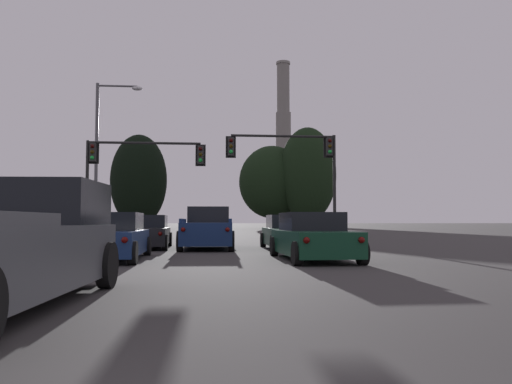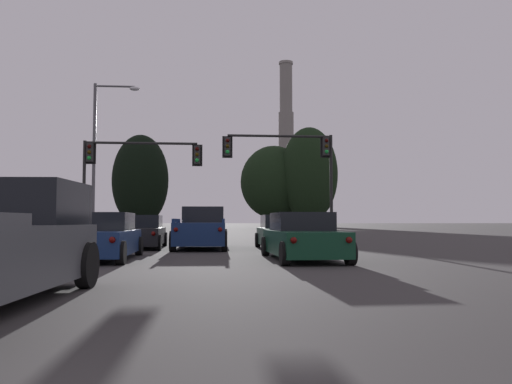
# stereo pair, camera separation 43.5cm
# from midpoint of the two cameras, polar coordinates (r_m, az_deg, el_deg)

# --- Properties ---
(sedan_left_lane_front) EXTENTS (2.14, 4.76, 1.43)m
(sedan_left_lane_front) POSITION_cam_midpoint_polar(r_m,az_deg,el_deg) (22.15, -12.42, -4.56)
(sedan_left_lane_front) COLOR black
(sedan_left_lane_front) RESTS_ON ground_plane
(sedan_left_lane_second) EXTENTS (2.10, 4.75, 1.43)m
(sedan_left_lane_second) POSITION_cam_midpoint_polar(r_m,az_deg,el_deg) (15.81, -16.44, -5.01)
(sedan_left_lane_second) COLOR navy
(sedan_left_lane_second) RESTS_ON ground_plane
(sedan_right_lane_second) EXTENTS (2.13, 4.76, 1.43)m
(sedan_right_lane_second) POSITION_cam_midpoint_polar(r_m,az_deg,el_deg) (15.18, 6.14, -5.21)
(sedan_right_lane_second) COLOR #0F3823
(sedan_right_lane_second) RESTS_ON ground_plane
(sedan_right_lane_front) EXTENTS (1.98, 4.71, 1.43)m
(sedan_right_lane_front) POSITION_cam_midpoint_polar(r_m,az_deg,el_deg) (20.86, 3.65, -4.71)
(sedan_right_lane_front) COLOR #0F3823
(sedan_right_lane_front) RESTS_ON ground_plane
(pickup_truck_center_lane_front) EXTENTS (2.28, 5.54, 1.82)m
(pickup_truck_center_lane_front) POSITION_cam_midpoint_polar(r_m,az_deg,el_deg) (21.71, -5.63, -4.29)
(pickup_truck_center_lane_front) COLOR navy
(pickup_truck_center_lane_front) RESTS_ON ground_plane
(traffic_light_overhead_right) EXTENTS (6.45, 0.50, 6.14)m
(traffic_light_overhead_right) POSITION_cam_midpoint_polar(r_m,az_deg,el_deg) (28.71, 4.92, 3.79)
(traffic_light_overhead_right) COLOR black
(traffic_light_overhead_right) RESTS_ON ground_plane
(traffic_light_overhead_left) EXTENTS (6.76, 0.50, 5.68)m
(traffic_light_overhead_left) POSITION_cam_midpoint_polar(r_m,az_deg,el_deg) (29.00, -14.28, 3.14)
(traffic_light_overhead_left) COLOR black
(traffic_light_overhead_left) RESTS_ON ground_plane
(street_lamp) EXTENTS (2.84, 0.36, 9.75)m
(street_lamp) POSITION_cam_midpoint_polar(r_m,az_deg,el_deg) (32.45, -16.99, 5.08)
(street_lamp) COLOR #56565B
(street_lamp) RESTS_ON ground_plane
(smokestack) EXTENTS (8.13, 8.13, 47.68)m
(smokestack) POSITION_cam_midpoint_polar(r_m,az_deg,el_deg) (144.53, 3.56, 3.61)
(smokestack) COLOR slate
(smokestack) RESTS_ON ground_plane
(treeline_left_mid) EXTENTS (10.45, 9.40, 13.11)m
(treeline_left_mid) POSITION_cam_midpoint_polar(r_m,az_deg,el_deg) (78.83, 2.18, 1.14)
(treeline_left_mid) COLOR black
(treeline_left_mid) RESTS_ON ground_plane
(treeline_right_mid) EXTENTS (8.52, 7.67, 14.44)m
(treeline_right_mid) POSITION_cam_midpoint_polar(r_m,az_deg,el_deg) (78.21, -12.92, 1.31)
(treeline_right_mid) COLOR black
(treeline_right_mid) RESTS_ON ground_plane
(treeline_center_right) EXTENTS (8.73, 7.85, 15.64)m
(treeline_center_right) POSITION_cam_midpoint_polar(r_m,az_deg,el_deg) (76.96, 6.27, 2.04)
(treeline_center_right) COLOR black
(treeline_center_right) RESTS_ON ground_plane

